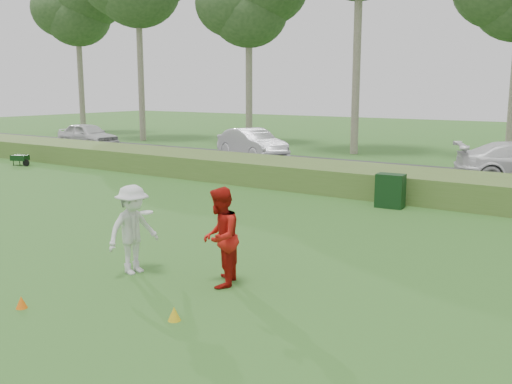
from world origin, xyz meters
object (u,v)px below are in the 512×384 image
Objects in this scene: cone_yellow at (174,314)px; utility_cabinet at (390,191)px; car_left at (88,135)px; car_mid at (252,143)px; cone_orange at (21,302)px; player_red at (220,237)px; player_white at (133,230)px.

cone_yellow is 10.57m from utility_cabinet.
cone_yellow is 28.20m from car_left.
utility_cabinet is 0.24× the size of car_left.
car_mid is (-10.92, 18.27, 0.72)m from cone_yellow.
car_mid reaches higher than cone_yellow.
cone_orange is 0.91× the size of cone_yellow.
player_red is 2.01m from cone_yellow.
player_white is at bearing -129.73° from car_mid.
car_left is at bearing 159.41° from utility_cabinet.
cone_yellow is 0.05× the size of car_mid.
car_mid reaches higher than car_left.
player_white is 2.60m from cone_orange.
utility_cabinet is (0.07, 8.78, -0.42)m from player_red.
cone_orange is at bearing -157.18° from cone_yellow.
utility_cabinet is (-0.33, 10.56, 0.42)m from cone_yellow.
player_white is 0.41× the size of car_left.
car_mid is (-10.59, 7.71, 0.30)m from utility_cabinet.
player_red is at bearing -70.66° from player_white.
player_white is 9.40m from utility_cabinet.
car_mid is at bearing 113.35° from cone_orange.
car_left is 11.61m from car_mid.
cone_orange is (-2.17, -2.86, -0.86)m from player_red.
car_left is (-19.90, 18.11, 0.71)m from cone_orange.
cone_yellow is at bearing -92.48° from utility_cabinet.
player_red is 3.69m from cone_orange.
car_mid is at bearing 139.65° from utility_cabinet.
player_red is 8.94× the size of cone_orange.
cone_yellow is at bearing -112.82° from player_white.
car_left is at bearing -148.94° from player_red.
cone_yellow is 0.05× the size of car_left.
car_left is 0.94× the size of car_mid.
utility_cabinet is at bearing -102.42° from car_left.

